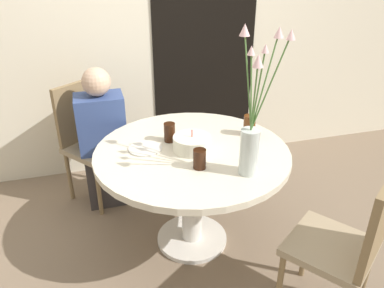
{
  "coord_description": "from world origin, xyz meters",
  "views": [
    {
      "loc": [
        -0.55,
        -1.93,
        1.77
      ],
      "look_at": [
        0.0,
        0.0,
        0.74
      ],
      "focal_mm": 35.0,
      "sensor_mm": 36.0,
      "label": 1
    }
  ],
  "objects_px": {
    "side_plate": "(145,148)",
    "drink_glass_0": "(170,132)",
    "birthday_cake": "(192,144)",
    "flower_vase": "(252,129)",
    "person_woman": "(104,143)",
    "chair_far_back": "(89,136)",
    "drink_glass_2": "(200,159)",
    "chair_near_front": "(349,241)",
    "drink_glass_1": "(249,125)"
  },
  "relations": [
    {
      "from": "birthday_cake",
      "to": "flower_vase",
      "type": "xyz_separation_m",
      "value": [
        0.23,
        -0.33,
        0.21
      ]
    },
    {
      "from": "drink_glass_0",
      "to": "drink_glass_2",
      "type": "distance_m",
      "value": 0.38
    },
    {
      "from": "drink_glass_1",
      "to": "person_woman",
      "type": "distance_m",
      "value": 1.1
    },
    {
      "from": "birthday_cake",
      "to": "side_plate",
      "type": "xyz_separation_m",
      "value": [
        -0.27,
        0.09,
        -0.04
      ]
    },
    {
      "from": "flower_vase",
      "to": "drink_glass_2",
      "type": "xyz_separation_m",
      "value": [
        -0.25,
        0.12,
        -0.2
      ]
    },
    {
      "from": "chair_far_back",
      "to": "side_plate",
      "type": "distance_m",
      "value": 0.78
    },
    {
      "from": "chair_near_front",
      "to": "side_plate",
      "type": "xyz_separation_m",
      "value": [
        -0.84,
        0.88,
        0.19
      ]
    },
    {
      "from": "side_plate",
      "to": "drink_glass_0",
      "type": "bearing_deg",
      "value": 21.97
    },
    {
      "from": "flower_vase",
      "to": "drink_glass_1",
      "type": "bearing_deg",
      "value": 66.45
    },
    {
      "from": "flower_vase",
      "to": "person_woman",
      "type": "height_order",
      "value": "flower_vase"
    },
    {
      "from": "chair_far_back",
      "to": "chair_near_front",
      "type": "distance_m",
      "value": 1.95
    },
    {
      "from": "side_plate",
      "to": "drink_glass_1",
      "type": "distance_m",
      "value": 0.69
    },
    {
      "from": "chair_near_front",
      "to": "birthday_cake",
      "type": "xyz_separation_m",
      "value": [
        -0.57,
        0.79,
        0.23
      ]
    },
    {
      "from": "flower_vase",
      "to": "side_plate",
      "type": "xyz_separation_m",
      "value": [
        -0.5,
        0.42,
        -0.25
      ]
    },
    {
      "from": "chair_near_front",
      "to": "side_plate",
      "type": "distance_m",
      "value": 1.23
    },
    {
      "from": "drink_glass_2",
      "to": "flower_vase",
      "type": "bearing_deg",
      "value": -25.16
    },
    {
      "from": "drink_glass_0",
      "to": "drink_glass_2",
      "type": "relative_size",
      "value": 1.07
    },
    {
      "from": "chair_near_front",
      "to": "person_woman",
      "type": "xyz_separation_m",
      "value": [
        -1.08,
        1.43,
        -0.01
      ]
    },
    {
      "from": "chair_far_back",
      "to": "drink_glass_0",
      "type": "distance_m",
      "value": 0.83
    },
    {
      "from": "birthday_cake",
      "to": "side_plate",
      "type": "distance_m",
      "value": 0.28
    },
    {
      "from": "chair_near_front",
      "to": "flower_vase",
      "type": "xyz_separation_m",
      "value": [
        -0.34,
        0.46,
        0.44
      ]
    },
    {
      "from": "birthday_cake",
      "to": "flower_vase",
      "type": "relative_size",
      "value": 0.3
    },
    {
      "from": "chair_far_back",
      "to": "birthday_cake",
      "type": "distance_m",
      "value": 1.0
    },
    {
      "from": "drink_glass_2",
      "to": "chair_far_back",
      "type": "bearing_deg",
      "value": 120.81
    },
    {
      "from": "side_plate",
      "to": "drink_glass_0",
      "type": "height_order",
      "value": "drink_glass_0"
    },
    {
      "from": "chair_far_back",
      "to": "drink_glass_0",
      "type": "relative_size",
      "value": 7.58
    },
    {
      "from": "side_plate",
      "to": "drink_glass_2",
      "type": "distance_m",
      "value": 0.4
    },
    {
      "from": "chair_far_back",
      "to": "drink_glass_2",
      "type": "height_order",
      "value": "chair_far_back"
    },
    {
      "from": "birthday_cake",
      "to": "side_plate",
      "type": "bearing_deg",
      "value": 161.61
    },
    {
      "from": "birthday_cake",
      "to": "drink_glass_1",
      "type": "relative_size",
      "value": 1.72
    },
    {
      "from": "drink_glass_1",
      "to": "chair_far_back",
      "type": "bearing_deg",
      "value": 147.07
    },
    {
      "from": "flower_vase",
      "to": "person_woman",
      "type": "distance_m",
      "value": 1.3
    },
    {
      "from": "birthday_cake",
      "to": "drink_glass_2",
      "type": "distance_m",
      "value": 0.21
    },
    {
      "from": "drink_glass_1",
      "to": "drink_glass_2",
      "type": "xyz_separation_m",
      "value": [
        -0.44,
        -0.32,
        -0.01
      ]
    },
    {
      "from": "drink_glass_1",
      "to": "person_woman",
      "type": "bearing_deg",
      "value": 149.85
    },
    {
      "from": "drink_glass_0",
      "to": "drink_glass_2",
      "type": "bearing_deg",
      "value": -77.04
    },
    {
      "from": "chair_near_front",
      "to": "chair_far_back",
      "type": "bearing_deg",
      "value": -88.85
    },
    {
      "from": "side_plate",
      "to": "drink_glass_0",
      "type": "distance_m",
      "value": 0.19
    },
    {
      "from": "chair_far_back",
      "to": "chair_near_front",
      "type": "bearing_deg",
      "value": -91.15
    },
    {
      "from": "birthday_cake",
      "to": "person_woman",
      "type": "xyz_separation_m",
      "value": [
        -0.5,
        0.64,
        -0.24
      ]
    },
    {
      "from": "drink_glass_0",
      "to": "drink_glass_1",
      "type": "height_order",
      "value": "drink_glass_1"
    },
    {
      "from": "side_plate",
      "to": "drink_glass_2",
      "type": "height_order",
      "value": "drink_glass_2"
    },
    {
      "from": "drink_glass_0",
      "to": "drink_glass_1",
      "type": "distance_m",
      "value": 0.52
    },
    {
      "from": "birthday_cake",
      "to": "drink_glass_2",
      "type": "height_order",
      "value": "birthday_cake"
    },
    {
      "from": "birthday_cake",
      "to": "person_woman",
      "type": "distance_m",
      "value": 0.85
    },
    {
      "from": "birthday_cake",
      "to": "flower_vase",
      "type": "height_order",
      "value": "flower_vase"
    },
    {
      "from": "chair_near_front",
      "to": "drink_glass_2",
      "type": "distance_m",
      "value": 0.86
    },
    {
      "from": "chair_far_back",
      "to": "birthday_cake",
      "type": "height_order",
      "value": "chair_far_back"
    },
    {
      "from": "flower_vase",
      "to": "side_plate",
      "type": "height_order",
      "value": "flower_vase"
    },
    {
      "from": "chair_far_back",
      "to": "drink_glass_0",
      "type": "height_order",
      "value": "chair_far_back"
    }
  ]
}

